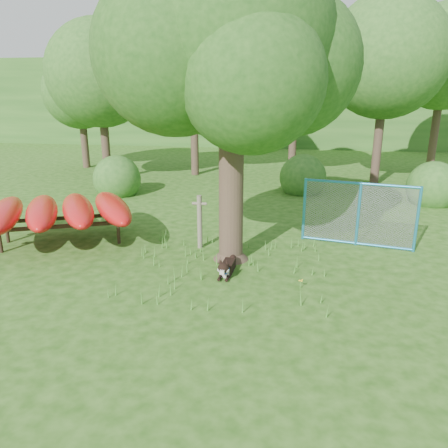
% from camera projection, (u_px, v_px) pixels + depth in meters
% --- Properties ---
extents(ground, '(80.00, 80.00, 0.00)m').
position_uv_depth(ground, '(205.00, 287.00, 8.96)').
color(ground, '#1E480E').
rests_on(ground, ground).
extents(oak_tree, '(5.54, 4.83, 7.05)m').
position_uv_depth(oak_tree, '(230.00, 48.00, 9.10)').
color(oak_tree, '#39291F').
rests_on(oak_tree, ground).
extents(wooden_post, '(0.37, 0.13, 1.37)m').
position_uv_depth(wooden_post, '(200.00, 220.00, 10.97)').
color(wooden_post, '#645B4B').
rests_on(wooden_post, ground).
extents(kayak_rack, '(4.74, 4.26, 1.14)m').
position_uv_depth(kayak_rack, '(60.00, 211.00, 11.28)').
color(kayak_rack, black).
rests_on(kayak_rack, ground).
extents(husky_dog, '(0.29, 1.05, 0.46)m').
position_uv_depth(husky_dog, '(226.00, 268.00, 9.50)').
color(husky_dog, black).
rests_on(husky_dog, ground).
extents(fence_section, '(2.81, 0.64, 2.78)m').
position_uv_depth(fence_section, '(358.00, 214.00, 11.13)').
color(fence_section, teal).
rests_on(fence_section, ground).
extents(wildflower_clump, '(0.09, 0.08, 0.20)m').
position_uv_depth(wildflower_clump, '(301.00, 281.00, 8.85)').
color(wildflower_clump, '#4B8F2E').
rests_on(wildflower_clump, ground).
extents(bg_tree_a, '(4.40, 4.40, 6.70)m').
position_uv_depth(bg_tree_a, '(100.00, 74.00, 18.08)').
color(bg_tree_a, '#39291F').
rests_on(bg_tree_a, ground).
extents(bg_tree_b, '(5.20, 5.20, 8.22)m').
position_uv_depth(bg_tree_b, '(193.00, 48.00, 19.07)').
color(bg_tree_b, '#39291F').
rests_on(bg_tree_b, ground).
extents(bg_tree_c, '(4.00, 4.00, 6.12)m').
position_uv_depth(bg_tree_c, '(295.00, 84.00, 19.75)').
color(bg_tree_c, '#39291F').
rests_on(bg_tree_c, ground).
extents(bg_tree_d, '(4.80, 4.80, 7.50)m').
position_uv_depth(bg_tree_d, '(387.00, 57.00, 17.02)').
color(bg_tree_d, '#39291F').
rests_on(bg_tree_d, ground).
extents(bg_tree_e, '(4.60, 4.60, 7.55)m').
position_uv_depth(bg_tree_e, '(445.00, 57.00, 19.33)').
color(bg_tree_e, '#39291F').
rests_on(bg_tree_e, ground).
extents(bg_tree_f, '(3.60, 3.60, 5.55)m').
position_uv_depth(bg_tree_f, '(80.00, 92.00, 21.52)').
color(bg_tree_f, '#39291F').
rests_on(bg_tree_f, ground).
extents(shrub_left, '(1.80, 1.80, 1.80)m').
position_uv_depth(shrub_left, '(118.00, 194.00, 16.82)').
color(shrub_left, '#28591D').
rests_on(shrub_left, ground).
extents(shrub_right, '(1.80, 1.80, 1.80)m').
position_uv_depth(shrub_right, '(431.00, 204.00, 15.47)').
color(shrub_right, '#28591D').
rests_on(shrub_right, ground).
extents(shrub_mid, '(1.80, 1.80, 1.80)m').
position_uv_depth(shrub_mid, '(302.00, 193.00, 17.12)').
color(shrub_mid, '#28591D').
rests_on(shrub_mid, ground).
extents(wooded_hillside, '(80.00, 12.00, 6.00)m').
position_uv_depth(wooded_hillside, '(278.00, 101.00, 34.44)').
color(wooded_hillside, '#28591D').
rests_on(wooded_hillside, ground).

